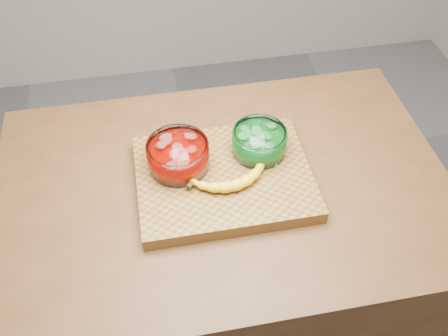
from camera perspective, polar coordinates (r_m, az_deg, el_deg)
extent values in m
plane|color=slate|center=(2.09, 0.00, -18.02)|extent=(3.50, 3.50, 0.00)
cube|color=#513118|center=(1.69, 0.00, -11.73)|extent=(1.20, 0.80, 0.90)
cube|color=brown|center=(1.30, 0.00, -1.18)|extent=(0.45, 0.35, 0.04)
cylinder|color=white|center=(1.28, -5.26, 1.44)|extent=(0.16, 0.16, 0.07)
cylinder|color=#C90A00|center=(1.29, -5.23, 1.10)|extent=(0.14, 0.14, 0.04)
cylinder|color=#FE5C50|center=(1.27, -5.32, 2.04)|extent=(0.13, 0.13, 0.02)
cylinder|color=white|center=(1.32, 4.06, 3.03)|extent=(0.14, 0.14, 0.07)
cylinder|color=#11801B|center=(1.33, 4.04, 2.74)|extent=(0.12, 0.12, 0.04)
cylinder|color=#5EC65D|center=(1.31, 4.10, 3.61)|extent=(0.12, 0.12, 0.02)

